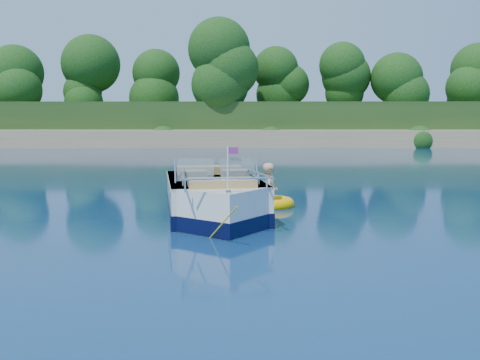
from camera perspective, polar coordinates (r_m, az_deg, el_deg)
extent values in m
plane|color=#0A1746|center=(10.99, 1.98, -5.65)|extent=(160.00, 160.00, 0.00)
cube|color=#947656|center=(48.78, 0.76, 4.23)|extent=(170.00, 8.00, 2.00)
cube|color=#1F3916|center=(75.76, 0.63, 5.35)|extent=(170.00, 56.00, 6.00)
cylinder|color=black|center=(54.22, -18.79, 6.85)|extent=(0.44, 0.44, 3.20)
sphere|color=black|center=(54.35, -18.90, 10.06)|extent=(5.28, 5.28, 5.28)
cylinder|color=black|center=(52.75, 0.74, 7.43)|extent=(0.44, 0.44, 3.60)
sphere|color=black|center=(52.93, 0.74, 11.13)|extent=(5.94, 5.94, 5.94)
cylinder|color=black|center=(54.66, 22.35, 6.39)|extent=(0.44, 0.44, 2.60)
sphere|color=black|center=(54.74, 22.46, 8.98)|extent=(4.29, 4.29, 4.29)
cube|color=white|center=(13.12, -2.86, -2.24)|extent=(2.77, 4.35, 1.13)
cube|color=white|center=(11.23, -1.84, -3.68)|extent=(2.12, 2.12, 1.13)
cube|color=black|center=(13.14, -2.86, -2.91)|extent=(2.81, 4.40, 0.32)
cube|color=black|center=(11.26, -1.84, -4.46)|extent=(2.16, 2.16, 0.32)
cube|color=tan|center=(13.40, -3.02, -0.69)|extent=(2.15, 3.08, 0.11)
cube|color=white|center=(13.05, -2.88, 0.07)|extent=(2.81, 4.36, 0.06)
cube|color=black|center=(15.31, -3.73, -0.83)|extent=(0.64, 0.47, 0.97)
cube|color=#8C9EA5|center=(12.23, -4.77, 1.11)|extent=(0.84, 0.30, 0.52)
cube|color=#8C9EA5|center=(12.34, -0.29, 1.17)|extent=(0.88, 0.52, 0.52)
cube|color=tan|center=(12.74, -4.92, 0.05)|extent=(0.68, 0.68, 0.43)
cube|color=tan|center=(12.84, -0.61, 0.12)|extent=(0.68, 0.68, 0.43)
cube|color=tan|center=(14.11, -3.33, 0.67)|extent=(1.75, 0.85, 0.41)
cube|color=tan|center=(11.35, -1.98, -0.81)|extent=(1.53, 1.02, 0.37)
cylinder|color=white|center=(10.30, -1.31, 1.14)|extent=(0.03, 0.03, 0.91)
cube|color=#FC1C32|center=(12.29, -0.74, 3.16)|extent=(0.24, 0.05, 0.15)
cube|color=silver|center=(10.29, -1.26, -1.24)|extent=(0.12, 0.08, 0.05)
cylinder|color=yellow|center=(9.99, -1.89, -4.66)|extent=(0.59, 1.02, 0.82)
torus|color=#FFBA00|center=(14.36, 3.40, -2.49)|extent=(1.41, 1.41, 0.32)
torus|color=red|center=(14.36, 3.40, -2.43)|extent=(1.16, 1.16, 0.11)
imported|color=tan|center=(14.30, 3.24, -2.85)|extent=(0.50, 0.92, 1.72)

